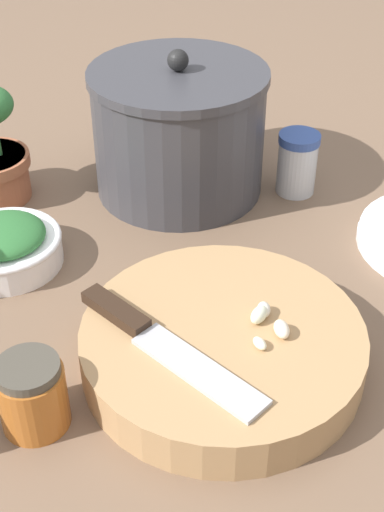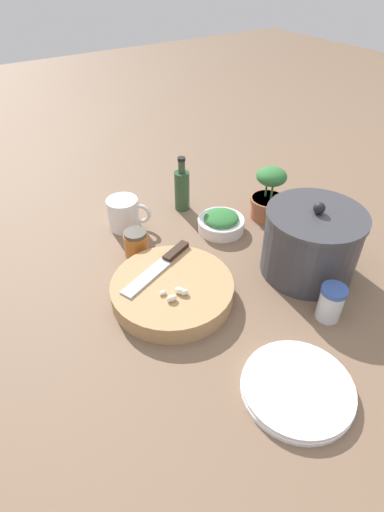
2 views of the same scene
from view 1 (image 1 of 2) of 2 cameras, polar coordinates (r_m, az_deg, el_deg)
ground_plane at (r=0.82m, az=-0.50°, el=-3.45°), size 5.00×5.00×0.00m
cutting_board at (r=0.73m, az=2.44°, el=-7.27°), size 0.29×0.29×0.05m
chef_knife at (r=0.70m, az=-2.85°, el=-6.72°), size 0.11×0.23×0.01m
garlic_cloves at (r=0.72m, az=6.04°, el=-5.19°), size 0.04×0.06×0.02m
herb_bowl at (r=0.89m, az=-14.72°, el=0.85°), size 0.14×0.14×0.06m
spice_jar at (r=1.00m, az=8.41°, el=7.37°), size 0.06×0.06×0.09m
honey_jar at (r=0.68m, az=-12.67°, el=-10.76°), size 0.06×0.06×0.07m
stock_pot at (r=0.98m, az=-1.06°, el=9.94°), size 0.24×0.24×0.20m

